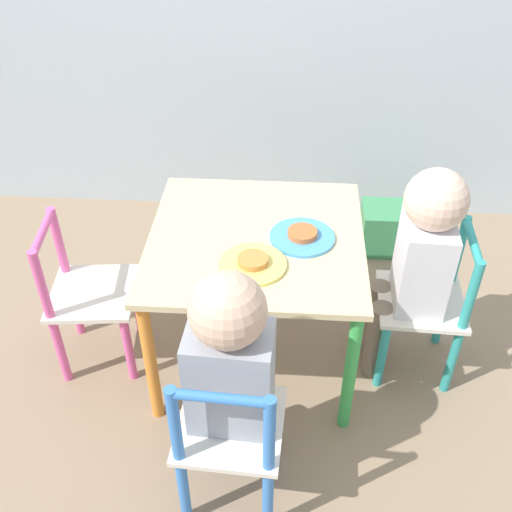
# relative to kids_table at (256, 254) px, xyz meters

# --- Properties ---
(ground_plane) EXTENTS (6.00, 6.00, 0.00)m
(ground_plane) POSITION_rel_kids_table_xyz_m (0.00, 0.00, -0.41)
(ground_plane) COLOR #8C755B
(kids_table) EXTENTS (0.63, 0.63, 0.48)m
(kids_table) POSITION_rel_kids_table_xyz_m (0.00, 0.00, 0.00)
(kids_table) COLOR beige
(kids_table) RESTS_ON ground_plane
(chair_teal) EXTENTS (0.27, 0.27, 0.52)m
(chair_teal) POSITION_rel_kids_table_xyz_m (0.53, -0.02, -0.16)
(chair_teal) COLOR silver
(chair_teal) RESTS_ON ground_plane
(chair_blue) EXTENTS (0.27, 0.27, 0.52)m
(chair_blue) POSITION_rel_kids_table_xyz_m (-0.03, -0.53, -0.16)
(chair_blue) COLOR silver
(chair_blue) RESTS_ON ground_plane
(chair_pink) EXTENTS (0.28, 0.28, 0.52)m
(chair_pink) POSITION_rel_kids_table_xyz_m (-0.53, -0.05, -0.16)
(chair_pink) COLOR silver
(chair_pink) RESTS_ON ground_plane
(child_right) EXTENTS (0.22, 0.21, 0.73)m
(child_right) POSITION_rel_kids_table_xyz_m (0.47, -0.02, 0.03)
(child_right) COLOR #7A6B5B
(child_right) RESTS_ON ground_plane
(child_front) EXTENTS (0.21, 0.22, 0.73)m
(child_front) POSITION_rel_kids_table_xyz_m (-0.03, -0.47, 0.03)
(child_front) COLOR #4C608E
(child_front) RESTS_ON ground_plane
(plate_right) EXTENTS (0.19, 0.19, 0.03)m
(plate_right) POSITION_rel_kids_table_xyz_m (0.13, 0.00, 0.07)
(plate_right) COLOR #4C9EE0
(plate_right) RESTS_ON kids_table
(plate_front) EXTENTS (0.19, 0.19, 0.03)m
(plate_front) POSITION_rel_kids_table_xyz_m (-0.00, -0.13, 0.07)
(plate_front) COLOR #EADB66
(plate_front) RESTS_ON kids_table
(storage_bin) EXTENTS (0.21, 0.17, 0.19)m
(storage_bin) POSITION_rel_kids_table_xyz_m (0.50, 0.61, -0.32)
(storage_bin) COLOR #3D8E56
(storage_bin) RESTS_ON ground_plane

